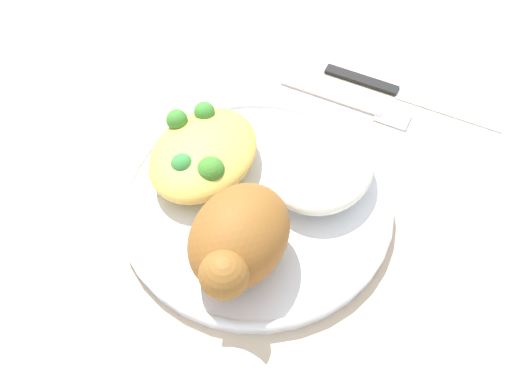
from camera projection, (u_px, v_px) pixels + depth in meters
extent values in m
plane|color=beige|center=(256.00, 208.00, 0.55)|extent=(2.00, 2.00, 0.00)
cylinder|color=white|center=(256.00, 205.00, 0.54)|extent=(0.24, 0.24, 0.01)
torus|color=white|center=(256.00, 201.00, 0.54)|extent=(0.24, 0.24, 0.01)
ellipsoid|color=brown|center=(239.00, 236.00, 0.47)|extent=(0.10, 0.07, 0.07)
sphere|color=#905C26|center=(224.00, 275.00, 0.44)|extent=(0.04, 0.04, 0.04)
ellipsoid|color=white|center=(319.00, 166.00, 0.53)|extent=(0.11, 0.10, 0.03)
ellipsoid|color=#E9B952|center=(203.00, 154.00, 0.54)|extent=(0.12, 0.09, 0.03)
sphere|color=#3B8F43|center=(182.00, 165.00, 0.52)|extent=(0.02, 0.02, 0.02)
sphere|color=#3F8D32|center=(177.00, 120.00, 0.55)|extent=(0.02, 0.02, 0.02)
sphere|color=#41882E|center=(211.00, 171.00, 0.52)|extent=(0.03, 0.03, 0.03)
sphere|color=#3F9135|center=(204.00, 112.00, 0.55)|extent=(0.02, 0.02, 0.02)
cube|color=#B2B2B7|center=(328.00, 95.00, 0.62)|extent=(0.01, 0.11, 0.01)
cube|color=#B2B2B7|center=(392.00, 118.00, 0.61)|extent=(0.02, 0.04, 0.00)
cube|color=black|center=(362.00, 78.00, 0.64)|extent=(0.02, 0.08, 0.01)
cube|color=silver|center=(449.00, 109.00, 0.61)|extent=(0.02, 0.11, 0.00)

